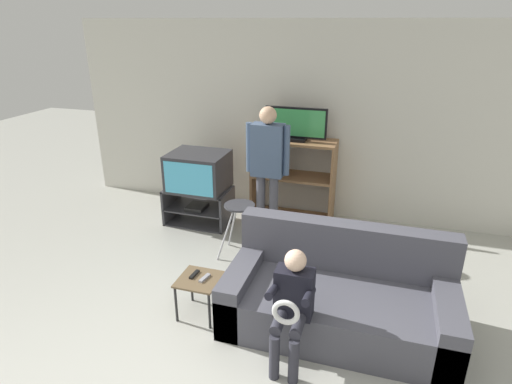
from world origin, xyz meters
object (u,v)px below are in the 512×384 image
Objects in this scene: television_main at (198,171)px; remote_control_black at (194,274)px; person_standing_adult at (268,161)px; television_flat at (296,125)px; snack_table at (199,284)px; couch at (339,298)px; folding_stool at (240,214)px; remote_control_white at (205,278)px; person_seated_child at (292,301)px; tv_stand at (199,206)px; media_shelf at (293,179)px.

television_main is 1.95m from remote_control_black.
television_main is 1.03m from person_standing_adult.
television_flat reaches higher than snack_table.
remote_control_black is at bearing -171.14° from couch.
television_main is 1.07m from folding_stool.
remote_control_white is 0.15× the size of person_seated_child.
snack_table is 0.20× the size of couch.
tv_stand is 1.09m from folding_stool.
folding_stool is at bearing 122.70° from person_seated_child.
television_flat is 0.48× the size of person_standing_adult.
tv_stand is at bearing -157.41° from television_flat.
couch is at bearing -66.95° from television_flat.
person_standing_adult is at bearing 110.98° from person_seated_child.
couch is (1.19, 0.23, -0.12)m from remote_control_white.
folding_stool is at bearing -108.77° from person_standing_adult.
folding_stool is 1.68× the size of snack_table.
remote_control_white reaches higher than snack_table.
remote_control_white is (0.05, 0.01, 0.07)m from snack_table.
couch is at bearing 13.60° from remote_control_black.
remote_control_black is (-0.43, -2.26, -0.93)m from television_flat.
tv_stand is 1.16× the size of television_main.
media_shelf reaches higher than couch.
person_standing_adult is (1.00, -0.14, 0.77)m from tv_stand.
media_shelf is 7.78× the size of remote_control_white.
person_standing_adult reaches higher than television_flat.
television_flat is 0.41× the size of couch.
media_shelf is 2.34m from remote_control_white.
couch is at bearing 22.33° from remote_control_white.
couch is at bearing -37.07° from tv_stand.
couch is 1.18× the size of person_standing_adult.
person_seated_child is at bearing -50.38° from tv_stand.
television_main is 1.28m from media_shelf.
media_shelf is at bearing 94.01° from remote_control_white.
couch is at bearing -37.47° from television_main.
folding_stool is (0.80, -0.67, -0.21)m from television_main.
person_seated_child reaches higher than remote_control_white.
couch reaches higher than tv_stand.
snack_table is at bearing -25.84° from remote_control_black.
media_shelf reaches higher than television_main.
media_shelf is at bearing 73.39° from folding_stool.
television_flat reaches higher than remote_control_white.
television_flat is (1.19, 0.50, 1.08)m from tv_stand.
couch is 0.70m from person_seated_child.
person_standing_adult reaches higher than tv_stand.
person_seated_child is at bearing -77.80° from television_flat.
couch is (1.31, 0.20, -0.12)m from remote_control_black.
remote_control_black and remote_control_white have the same top height.
person_seated_child is (0.93, -0.32, 0.24)m from snack_table.
remote_control_white is (-0.30, -2.32, -0.17)m from media_shelf.
media_shelf reaches higher than snack_table.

